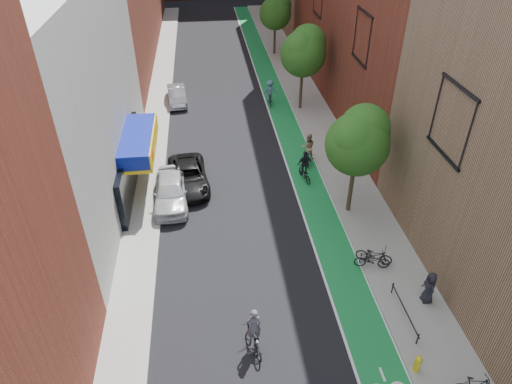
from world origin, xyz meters
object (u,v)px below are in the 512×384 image
object	(u,v)px
pedestrian	(429,288)
fire_hydrant	(418,363)
cyclist_lane_mid	(305,169)
cyclist_lead	(254,336)
cyclist_lane_far	(270,94)
parked_car_black	(188,176)
parked_car_white	(171,191)
parked_car_silver	(177,95)
cyclist_lane_near	(308,151)

from	to	relation	value
pedestrian	fire_hydrant	distance (m)	3.81
cyclist_lane_mid	fire_hydrant	size ratio (longest dim) A/B	2.50
cyclist_lead	pedestrian	size ratio (longest dim) A/B	1.30
cyclist_lead	cyclist_lane_far	distance (m)	24.08
parked_car_black	cyclist_lead	world-z (taller)	cyclist_lead
parked_car_white	pedestrian	distance (m)	14.76
cyclist_lead	pedestrian	xyz separation A→B (m)	(7.94, 1.42, 0.26)
parked_car_silver	cyclist_lane_mid	size ratio (longest dim) A/B	2.08
parked_car_white	cyclist_lane_mid	distance (m)	8.38
parked_car_white	cyclist_lane_far	bearing A→B (deg)	58.29
cyclist_lane_near	cyclist_lane_mid	xyz separation A→B (m)	(-0.59, -1.83, -0.25)
cyclist_lane_near	parked_car_silver	bearing A→B (deg)	-44.23
cyclist_lane_mid	cyclist_lane_far	size ratio (longest dim) A/B	0.94
cyclist_lane_near	cyclist_lane_far	bearing A→B (deg)	-76.49
cyclist_lane_mid	pedestrian	xyz separation A→B (m)	(3.36, -10.63, 0.22)
cyclist_lead	cyclist_lane_mid	world-z (taller)	cyclist_lead
cyclist_lane_near	fire_hydrant	xyz separation A→B (m)	(0.92, -15.77, -0.42)
parked_car_black	cyclist_lead	xyz separation A→B (m)	(2.66, -12.20, 0.01)
cyclist_lane_near	fire_hydrant	world-z (taller)	cyclist_lane_near
parked_car_white	cyclist_lane_mid	world-z (taller)	cyclist_lane_mid
cyclist_lane_mid	cyclist_lane_near	bearing A→B (deg)	-120.04
parked_car_white	cyclist_lane_mid	bearing A→B (deg)	9.08
parked_car_black	pedestrian	size ratio (longest dim) A/B	3.07
parked_car_black	cyclist_lane_mid	distance (m)	7.24
cyclist_lane_far	parked_car_white	bearing A→B (deg)	65.16
cyclist_lead	cyclist_lane_far	xyz separation A→B (m)	(4.08, 23.73, 0.26)
fire_hydrant	parked_car_silver	bearing A→B (deg)	109.94
cyclist_lane_near	pedestrian	size ratio (longest dim) A/B	1.36
parked_car_white	parked_car_silver	bearing A→B (deg)	88.68
cyclist_lead	cyclist_lane_mid	distance (m)	12.90
parked_car_white	cyclist_lane_far	size ratio (longest dim) A/B	2.29
parked_car_silver	cyclist_lane_near	world-z (taller)	cyclist_lane_near
parked_car_black	cyclist_lane_mid	size ratio (longest dim) A/B	2.53
parked_car_black	fire_hydrant	distance (m)	16.58
parked_car_black	cyclist_lane_near	bearing A→B (deg)	6.55
cyclist_lane_far	fire_hydrant	bearing A→B (deg)	100.07
parked_car_white	parked_car_silver	xyz separation A→B (m)	(0.01, 14.39, -0.14)
parked_car_black	parked_car_silver	size ratio (longest dim) A/B	1.21
parked_car_black	pedestrian	distance (m)	15.12
cyclist_lead	pedestrian	world-z (taller)	cyclist_lead
parked_car_silver	cyclist_lane_far	size ratio (longest dim) A/B	1.96
parked_car_white	pedestrian	xyz separation A→B (m)	(11.60, -9.13, 0.15)
cyclist_lane_near	parked_car_black	bearing A→B (deg)	19.35
cyclist_lane_mid	pedestrian	bearing A→B (deg)	95.25
cyclist_lane_far	parked_car_silver	bearing A→B (deg)	-3.32
cyclist_lane_mid	parked_car_silver	bearing A→B (deg)	-69.69
parked_car_white	parked_car_silver	distance (m)	14.39
parked_car_silver	cyclist_lane_far	distance (m)	7.83
parked_car_black	parked_car_silver	bearing A→B (deg)	88.85
cyclist_lane_mid	parked_car_white	bearing A→B (deg)	-1.91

